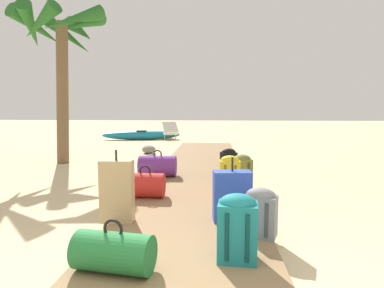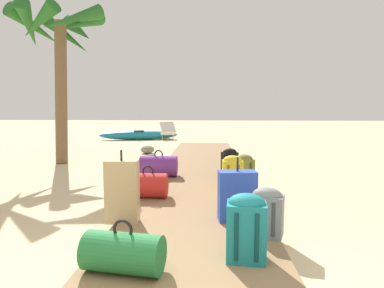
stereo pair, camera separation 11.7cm
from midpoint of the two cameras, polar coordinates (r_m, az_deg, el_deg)
ground_plane at (r=5.94m, az=1.59°, el=-6.95°), size 60.00×60.00×0.00m
boardwalk at (r=6.95m, az=1.95°, el=-4.67°), size 1.75×10.40×0.08m
backpack_olive at (r=5.41m, az=9.27°, el=-4.44°), size 0.34×0.30×0.53m
duffel_bag_red at (r=4.79m, az=-7.42°, el=-7.08°), size 0.55×0.36×0.46m
backpack_teal at (r=2.85m, az=9.09°, el=-13.83°), size 0.34×0.28×0.57m
backpack_yellow at (r=4.87m, az=7.24°, el=-5.26°), size 0.30×0.23×0.59m
suitcase_tan at (r=3.78m, az=-12.01°, el=-8.03°), size 0.37×0.17×0.82m
backpack_black at (r=6.18m, az=6.91°, el=-3.09°), size 0.33×0.27×0.53m
duffel_bag_purple at (r=6.20m, az=-5.44°, el=-3.81°), size 0.69×0.39×0.50m
suitcase_blue at (r=3.80m, az=7.84°, el=-8.92°), size 0.44×0.26×0.73m
backpack_grey at (r=3.41m, az=12.78°, el=-11.26°), size 0.36×0.30×0.49m
duffel_bag_green at (r=2.76m, az=-12.20°, el=-17.84°), size 0.66×0.41×0.43m
palm_tree_far_left at (r=8.95m, az=-21.56°, el=16.56°), size 2.36×2.24×3.85m
lounge_chair at (r=14.46m, az=-4.01°, el=2.17°), size 1.16×1.67×0.77m
kayak at (r=14.27m, az=-8.51°, el=1.55°), size 3.35×1.22×0.40m
rock_left_far at (r=8.42m, az=-6.63°, el=-2.37°), size 0.28×0.38×0.19m
rock_left_mid at (r=9.92m, az=-7.18°, el=-0.94°), size 0.56×0.59×0.24m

